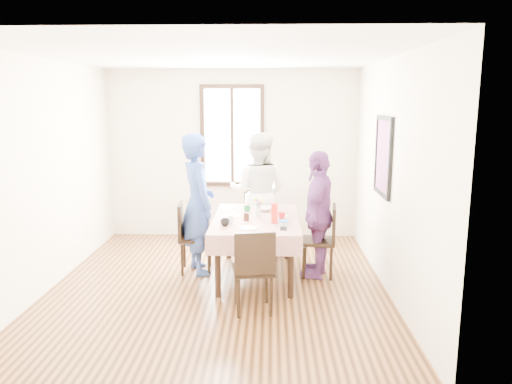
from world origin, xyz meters
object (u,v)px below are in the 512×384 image
dining_table (256,247)px  person_far (258,193)px  chair_right (318,241)px  chair_far (258,221)px  person_right (317,214)px  person_left (197,204)px  chair_near (253,270)px  chair_left (196,238)px

dining_table → person_far: (0.00, 1.03, 0.51)m
dining_table → chair_right: bearing=3.5°
chair_far → person_right: 1.31m
chair_right → chair_far: (-0.79, 1.00, 0.00)m
chair_right → person_right: 0.35m
chair_right → person_left: person_left is taller
chair_far → dining_table: bearing=85.5°
person_left → person_right: person_left is taller
person_far → person_right: person_far is taller
dining_table → person_left: (-0.77, 0.14, 0.53)m
chair_far → person_far: 0.43m
person_far → chair_near: bearing=100.6°
chair_far → person_right: person_right is taller
chair_far → chair_near: same height
dining_table → chair_left: (-0.79, 0.14, 0.08)m
chair_near → person_left: size_ratio=0.50×
chair_right → dining_table: bearing=100.4°
dining_table → person_right: (0.77, 0.05, 0.43)m
chair_left → chair_far: same height
chair_left → person_far: bearing=133.2°
chair_left → person_left: person_left is taller
person_left → person_right: bearing=-118.4°
chair_far → person_left: person_left is taller
person_left → person_right: size_ratio=1.13×
person_left → person_far: person_left is taller
chair_near → chair_right: bearing=45.8°
chair_right → person_far: (-0.79, 0.98, 0.43)m
chair_left → person_left: 0.45m
chair_left → chair_near: same height
chair_left → person_far: 1.26m
chair_right → chair_far: bearing=45.2°
dining_table → chair_far: (0.00, 1.05, 0.08)m
chair_right → chair_left: bearing=93.5°
person_right → chair_far: bearing=-126.8°
chair_near → person_right: 1.38m
chair_far → chair_left: bearing=44.4°
dining_table → chair_right: (0.79, 0.05, 0.08)m
chair_right → person_far: 1.33m
chair_far → chair_near: bearing=85.5°
person_far → person_right: 1.25m
chair_right → person_far: person_far is taller
chair_near → person_far: size_ratio=0.52×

